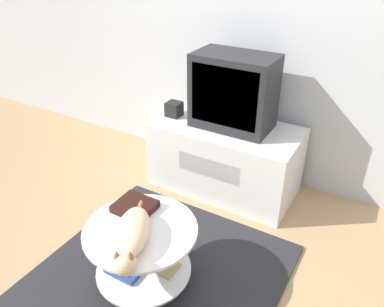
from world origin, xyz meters
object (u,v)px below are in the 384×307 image
(dvd_box, at_px, (135,207))
(speaker, at_px, (174,109))
(tv, at_px, (234,92))
(cat, at_px, (132,235))

(dvd_box, bearing_deg, speaker, 110.37)
(tv, bearing_deg, cat, -87.59)
(cat, bearing_deg, dvd_box, -173.19)
(tv, relative_size, cat, 1.09)
(speaker, height_order, cat, speaker)
(speaker, height_order, dvd_box, speaker)
(speaker, relative_size, cat, 0.21)
(speaker, xyz_separation_m, cat, (0.54, -1.26, -0.12))
(tv, height_order, dvd_box, tv)
(speaker, bearing_deg, dvd_box, -69.63)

